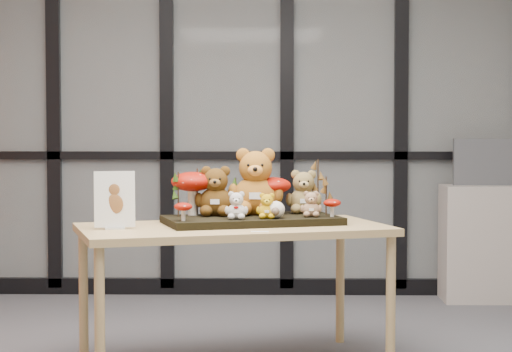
{
  "coord_description": "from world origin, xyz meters",
  "views": [
    {
      "loc": [
        0.33,
        -4.46,
        1.26
      ],
      "look_at": [
        0.25,
        0.33,
        1.01
      ],
      "focal_mm": 65.0,
      "sensor_mm": 36.0,
      "label": 1
    }
  ],
  "objects_px": {
    "bear_small_yellow": "(267,204)",
    "cabinet": "(486,243)",
    "bear_tan_back": "(304,189)",
    "mushroom_back_right": "(273,194)",
    "bear_white_bow": "(236,204)",
    "bear_beige_small": "(311,203)",
    "mushroom_back_left": "(193,191)",
    "display_table": "(233,238)",
    "diorama_tray": "(252,220)",
    "bear_brown_medium": "(216,188)",
    "sign_holder": "(115,202)",
    "mushroom_front_left": "(183,211)",
    "mushroom_front_right": "(332,207)",
    "bear_pooh_yellow": "(256,178)",
    "monitor": "(486,162)",
    "plush_cream_hedgehog": "(275,209)"
  },
  "relations": [
    {
      "from": "mushroom_front_right",
      "to": "monitor",
      "type": "height_order",
      "value": "monitor"
    },
    {
      "from": "display_table",
      "to": "mushroom_back_right",
      "type": "height_order",
      "value": "mushroom_back_right"
    },
    {
      "from": "bear_small_yellow",
      "to": "mushroom_back_right",
      "type": "bearing_deg",
      "value": 65.73
    },
    {
      "from": "cabinet",
      "to": "bear_brown_medium",
      "type": "bearing_deg",
      "value": -136.97
    },
    {
      "from": "display_table",
      "to": "bear_beige_small",
      "type": "distance_m",
      "value": 0.46
    },
    {
      "from": "display_table",
      "to": "bear_small_yellow",
      "type": "height_order",
      "value": "bear_small_yellow"
    },
    {
      "from": "bear_small_yellow",
      "to": "mushroom_back_left",
      "type": "relative_size",
      "value": 0.57
    },
    {
      "from": "display_table",
      "to": "bear_white_bow",
      "type": "relative_size",
      "value": 11.02
    },
    {
      "from": "bear_white_bow",
      "to": "diorama_tray",
      "type": "bearing_deg",
      "value": 44.88
    },
    {
      "from": "mushroom_front_left",
      "to": "cabinet",
      "type": "distance_m",
      "value": 2.88
    },
    {
      "from": "display_table",
      "to": "monitor",
      "type": "distance_m",
      "value": 2.61
    },
    {
      "from": "display_table",
      "to": "plush_cream_hedgehog",
      "type": "height_order",
      "value": "plush_cream_hedgehog"
    },
    {
      "from": "bear_beige_small",
      "to": "diorama_tray",
      "type": "bearing_deg",
      "value": 160.97
    },
    {
      "from": "diorama_tray",
      "to": "mushroom_front_left",
      "type": "height_order",
      "value": "mushroom_front_left"
    },
    {
      "from": "bear_white_bow",
      "to": "mushroom_back_right",
      "type": "bearing_deg",
      "value": 40.53
    },
    {
      "from": "mushroom_back_left",
      "to": "sign_holder",
      "type": "height_order",
      "value": "mushroom_back_left"
    },
    {
      "from": "sign_holder",
      "to": "display_table",
      "type": "bearing_deg",
      "value": 3.53
    },
    {
      "from": "sign_holder",
      "to": "bear_tan_back",
      "type": "bearing_deg",
      "value": 13.34
    },
    {
      "from": "bear_white_bow",
      "to": "bear_beige_small",
      "type": "relative_size",
      "value": 1.05
    },
    {
      "from": "mushroom_front_left",
      "to": "monitor",
      "type": "xyz_separation_m",
      "value": [
        2.01,
        2.04,
        0.17
      ]
    },
    {
      "from": "display_table",
      "to": "mushroom_back_right",
      "type": "distance_m",
      "value": 0.39
    },
    {
      "from": "mushroom_back_right",
      "to": "bear_tan_back",
      "type": "bearing_deg",
      "value": 16.42
    },
    {
      "from": "bear_pooh_yellow",
      "to": "plush_cream_hedgehog",
      "type": "xyz_separation_m",
      "value": [
        0.11,
        -0.21,
        -0.15
      ]
    },
    {
      "from": "display_table",
      "to": "plush_cream_hedgehog",
      "type": "distance_m",
      "value": 0.27
    },
    {
      "from": "cabinet",
      "to": "monitor",
      "type": "relative_size",
      "value": 1.76
    },
    {
      "from": "sign_holder",
      "to": "mushroom_front_left",
      "type": "bearing_deg",
      "value": -7.76
    },
    {
      "from": "bear_small_yellow",
      "to": "mushroom_front_left",
      "type": "distance_m",
      "value": 0.45
    },
    {
      "from": "bear_beige_small",
      "to": "mushroom_back_left",
      "type": "height_order",
      "value": "mushroom_back_left"
    },
    {
      "from": "plush_cream_hedgehog",
      "to": "mushroom_back_left",
      "type": "distance_m",
      "value": 0.48
    },
    {
      "from": "diorama_tray",
      "to": "monitor",
      "type": "distance_m",
      "value": 2.47
    },
    {
      "from": "mushroom_back_right",
      "to": "mushroom_front_right",
      "type": "height_order",
      "value": "mushroom_back_right"
    },
    {
      "from": "bear_tan_back",
      "to": "bear_small_yellow",
      "type": "distance_m",
      "value": 0.38
    },
    {
      "from": "bear_pooh_yellow",
      "to": "bear_brown_medium",
      "type": "bearing_deg",
      "value": 178.98
    },
    {
      "from": "cabinet",
      "to": "bear_white_bow",
      "type": "bearing_deg",
      "value": -131.95
    },
    {
      "from": "bear_beige_small",
      "to": "mushroom_back_right",
      "type": "distance_m",
      "value": 0.26
    },
    {
      "from": "bear_small_yellow",
      "to": "cabinet",
      "type": "bearing_deg",
      "value": 32.45
    },
    {
      "from": "mushroom_back_right",
      "to": "cabinet",
      "type": "bearing_deg",
      "value": 46.44
    },
    {
      "from": "bear_brown_medium",
      "to": "bear_beige_small",
      "type": "distance_m",
      "value": 0.52
    },
    {
      "from": "diorama_tray",
      "to": "bear_brown_medium",
      "type": "distance_m",
      "value": 0.26
    },
    {
      "from": "mushroom_front_right",
      "to": "cabinet",
      "type": "distance_m",
      "value": 2.21
    },
    {
      "from": "bear_pooh_yellow",
      "to": "cabinet",
      "type": "bearing_deg",
      "value": 27.78
    },
    {
      "from": "monitor",
      "to": "bear_white_bow",
      "type": "bearing_deg",
      "value": -131.68
    },
    {
      "from": "display_table",
      "to": "bear_brown_medium",
      "type": "height_order",
      "value": "bear_brown_medium"
    },
    {
      "from": "display_table",
      "to": "bear_tan_back",
      "type": "bearing_deg",
      "value": 20.69
    },
    {
      "from": "bear_beige_small",
      "to": "plush_cream_hedgehog",
      "type": "distance_m",
      "value": 0.21
    },
    {
      "from": "bear_pooh_yellow",
      "to": "mushroom_back_right",
      "type": "xyz_separation_m",
      "value": [
        0.09,
        0.04,
        -0.09
      ]
    },
    {
      "from": "bear_small_yellow",
      "to": "sign_holder",
      "type": "distance_m",
      "value": 0.79
    },
    {
      "from": "cabinet",
      "to": "display_table",
      "type": "bearing_deg",
      "value": -133.07
    },
    {
      "from": "bear_tan_back",
      "to": "mushroom_back_right",
      "type": "distance_m",
      "value": 0.18
    },
    {
      "from": "bear_pooh_yellow",
      "to": "display_table",
      "type": "bearing_deg",
      "value": -136.12
    }
  ]
}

